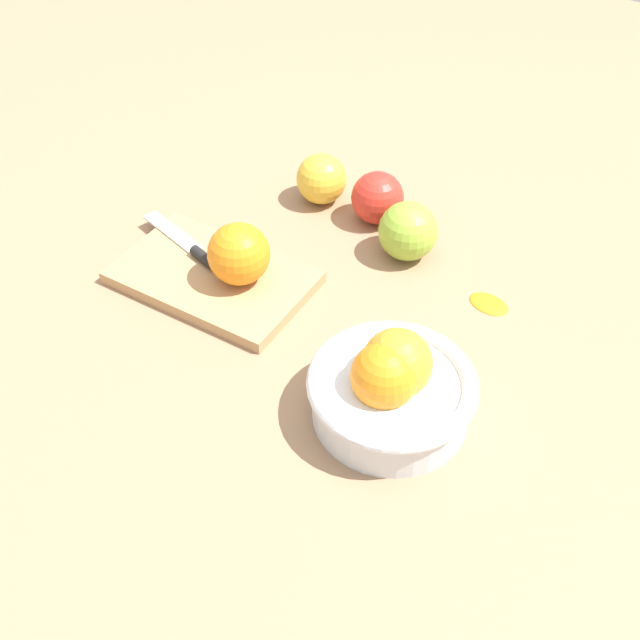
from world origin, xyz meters
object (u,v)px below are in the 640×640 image
Objects in this scene: apple_front_right at (322,179)px; apple_front_left at (408,231)px; apple_front_center at (377,198)px; bowl at (391,387)px; knife at (192,245)px; orange_on_board at (238,255)px; cutting_board at (213,277)px.

apple_front_right is 0.92× the size of apple_front_left.
apple_front_right is at bearing 1.38° from apple_front_center.
bowl is 2.29× the size of apple_front_left.
apple_front_left reaches higher than knife.
orange_on_board is 1.08× the size of apple_front_right.
orange_on_board is 1.07× the size of apple_front_center.
apple_front_left is at bearing -65.47° from bowl.
bowl is at bearing 114.53° from apple_front_left.
apple_front_right reaches higher than knife.
orange_on_board is at bearing -16.23° from bowl.
knife is at bearing 71.05° from apple_front_right.
knife is (0.34, -0.09, -0.02)m from bowl.
apple_front_center reaches higher than knife.
bowl is at bearing 163.77° from orange_on_board.
apple_front_center is (-0.16, -0.21, 0.02)m from knife.
cutting_board is 3.15× the size of orange_on_board.
knife is at bearing 52.19° from apple_front_center.
orange_on_board is at bearing -166.19° from cutting_board.
knife is at bearing -14.43° from bowl.
orange_on_board reaches higher than cutting_board.
bowl reaches higher than orange_on_board.
knife is (0.09, -0.01, -0.03)m from orange_on_board.
knife is 0.22m from apple_front_right.
apple_front_left is (0.11, -0.25, -0.00)m from bowl.
apple_front_center reaches higher than cutting_board.
orange_on_board reaches higher than apple_front_center.
orange_on_board is (0.26, -0.07, 0.01)m from bowl.
apple_front_center is (-0.11, -0.23, 0.03)m from cutting_board.
apple_front_left is at bearing -145.52° from knife.
apple_front_left is at bearing -129.24° from orange_on_board.
apple_front_center is at bearing -127.81° from knife.
orange_on_board reaches higher than knife.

